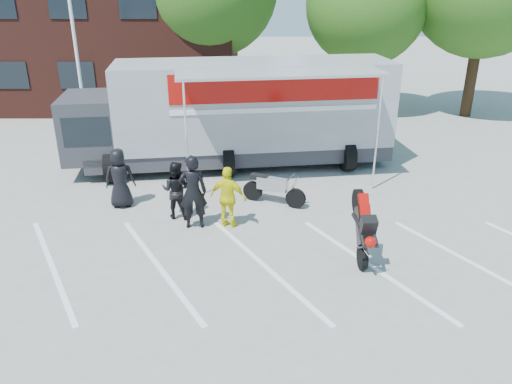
{
  "coord_description": "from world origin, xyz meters",
  "views": [
    {
      "loc": [
        -0.04,
        -8.7,
        5.96
      ],
      "look_at": [
        0.01,
        2.22,
        1.3
      ],
      "focal_mm": 35.0,
      "sensor_mm": 36.0,
      "label": 1
    }
  ],
  "objects_px": {
    "parked_motorcycle": "(274,204)",
    "spectator_leather_b": "(193,192)",
    "transporter_truck": "(240,164)",
    "stunt_bike_rider": "(355,255)",
    "spectator_leather_c": "(176,190)",
    "spectator_leather_a": "(120,178)",
    "tree_mid": "(367,4)",
    "spectator_hivis": "(228,197)",
    "flagpole": "(78,8)"
  },
  "relations": [
    {
      "from": "parked_motorcycle",
      "to": "spectator_leather_b",
      "type": "distance_m",
      "value": 2.75
    },
    {
      "from": "transporter_truck",
      "to": "spectator_leather_b",
      "type": "bearing_deg",
      "value": -110.33
    },
    {
      "from": "stunt_bike_rider",
      "to": "parked_motorcycle",
      "type": "bearing_deg",
      "value": 118.92
    },
    {
      "from": "spectator_leather_c",
      "to": "spectator_leather_a",
      "type": "bearing_deg",
      "value": -13.48
    },
    {
      "from": "tree_mid",
      "to": "spectator_hivis",
      "type": "bearing_deg",
      "value": -115.37
    },
    {
      "from": "parked_motorcycle",
      "to": "spectator_leather_b",
      "type": "height_order",
      "value": "spectator_leather_b"
    },
    {
      "from": "parked_motorcycle",
      "to": "stunt_bike_rider",
      "type": "bearing_deg",
      "value": -123.76
    },
    {
      "from": "tree_mid",
      "to": "parked_motorcycle",
      "type": "bearing_deg",
      "value": -112.89
    },
    {
      "from": "flagpole",
      "to": "stunt_bike_rider",
      "type": "relative_size",
      "value": 4.43
    },
    {
      "from": "tree_mid",
      "to": "parked_motorcycle",
      "type": "distance_m",
      "value": 12.51
    },
    {
      "from": "parked_motorcycle",
      "to": "spectator_hivis",
      "type": "relative_size",
      "value": 1.17
    },
    {
      "from": "tree_mid",
      "to": "stunt_bike_rider",
      "type": "relative_size",
      "value": 4.25
    },
    {
      "from": "flagpole",
      "to": "tree_mid",
      "type": "xyz_separation_m",
      "value": [
        11.24,
        5.0,
        -0.11
      ]
    },
    {
      "from": "flagpole",
      "to": "spectator_hivis",
      "type": "bearing_deg",
      "value": -51.71
    },
    {
      "from": "flagpole",
      "to": "spectator_leather_a",
      "type": "xyz_separation_m",
      "value": [
        2.45,
        -5.72,
        -4.2
      ]
    },
    {
      "from": "tree_mid",
      "to": "spectator_leather_a",
      "type": "height_order",
      "value": "tree_mid"
    },
    {
      "from": "tree_mid",
      "to": "flagpole",
      "type": "bearing_deg",
      "value": -156.03
    },
    {
      "from": "spectator_leather_a",
      "to": "spectator_leather_b",
      "type": "bearing_deg",
      "value": 140.68
    },
    {
      "from": "flagpole",
      "to": "spectator_leather_a",
      "type": "height_order",
      "value": "flagpole"
    },
    {
      "from": "flagpole",
      "to": "tree_mid",
      "type": "distance_m",
      "value": 12.31
    },
    {
      "from": "transporter_truck",
      "to": "parked_motorcycle",
      "type": "height_order",
      "value": "transporter_truck"
    },
    {
      "from": "tree_mid",
      "to": "transporter_truck",
      "type": "relative_size",
      "value": 0.69
    },
    {
      "from": "flagpole",
      "to": "spectator_leather_b",
      "type": "xyz_separation_m",
      "value": [
        4.65,
        -7.03,
        -4.07
      ]
    },
    {
      "from": "spectator_leather_a",
      "to": "spectator_hivis",
      "type": "relative_size",
      "value": 1.03
    },
    {
      "from": "spectator_leather_a",
      "to": "spectator_hivis",
      "type": "xyz_separation_m",
      "value": [
        3.09,
        -1.3,
        -0.02
      ]
    },
    {
      "from": "spectator_hivis",
      "to": "flagpole",
      "type": "bearing_deg",
      "value": -33.27
    },
    {
      "from": "flagpole",
      "to": "spectator_leather_b",
      "type": "relative_size",
      "value": 4.07
    },
    {
      "from": "flagpole",
      "to": "parked_motorcycle",
      "type": "height_order",
      "value": "flagpole"
    },
    {
      "from": "transporter_truck",
      "to": "spectator_hivis",
      "type": "bearing_deg",
      "value": -99.76
    },
    {
      "from": "spectator_leather_a",
      "to": "stunt_bike_rider",
      "type": "bearing_deg",
      "value": 146.97
    },
    {
      "from": "flagpole",
      "to": "spectator_leather_a",
      "type": "distance_m",
      "value": 7.51
    },
    {
      "from": "spectator_leather_b",
      "to": "spectator_hivis",
      "type": "bearing_deg",
      "value": 174.62
    },
    {
      "from": "tree_mid",
      "to": "spectator_hivis",
      "type": "relative_size",
      "value": 4.65
    },
    {
      "from": "tree_mid",
      "to": "transporter_truck",
      "type": "distance_m",
      "value": 10.38
    },
    {
      "from": "tree_mid",
      "to": "transporter_truck",
      "type": "height_order",
      "value": "tree_mid"
    },
    {
      "from": "spectator_leather_a",
      "to": "flagpole",
      "type": "bearing_deg",
      "value": -75.41
    },
    {
      "from": "stunt_bike_rider",
      "to": "spectator_leather_a",
      "type": "height_order",
      "value": "spectator_leather_a"
    },
    {
      "from": "parked_motorcycle",
      "to": "spectator_leather_a",
      "type": "xyz_separation_m",
      "value": [
        -4.32,
        -0.13,
        0.85
      ]
    },
    {
      "from": "transporter_truck",
      "to": "stunt_bike_rider",
      "type": "height_order",
      "value": "transporter_truck"
    },
    {
      "from": "stunt_bike_rider",
      "to": "flagpole",
      "type": "bearing_deg",
      "value": 132.38
    },
    {
      "from": "flagpole",
      "to": "spectator_hivis",
      "type": "xyz_separation_m",
      "value": [
        5.54,
        -7.02,
        -4.23
      ]
    },
    {
      "from": "parked_motorcycle",
      "to": "spectator_leather_b",
      "type": "bearing_deg",
      "value": 148.56
    },
    {
      "from": "tree_mid",
      "to": "stunt_bike_rider",
      "type": "xyz_separation_m",
      "value": [
        -2.66,
        -13.51,
        -4.94
      ]
    },
    {
      "from": "spectator_leather_a",
      "to": "spectator_leather_c",
      "type": "height_order",
      "value": "spectator_leather_a"
    },
    {
      "from": "flagpole",
      "to": "stunt_bike_rider",
      "type": "xyz_separation_m",
      "value": [
        8.58,
        -8.51,
        -5.05
      ]
    },
    {
      "from": "spectator_hivis",
      "to": "parked_motorcycle",
      "type": "bearing_deg",
      "value": -112.24
    },
    {
      "from": "transporter_truck",
      "to": "spectator_leather_b",
      "type": "relative_size",
      "value": 5.63
    },
    {
      "from": "transporter_truck",
      "to": "spectator_leather_c",
      "type": "height_order",
      "value": "transporter_truck"
    },
    {
      "from": "flagpole",
      "to": "spectator_leather_b",
      "type": "distance_m",
      "value": 9.36
    },
    {
      "from": "tree_mid",
      "to": "stunt_bike_rider",
      "type": "bearing_deg",
      "value": -101.14
    }
  ]
}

